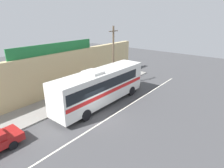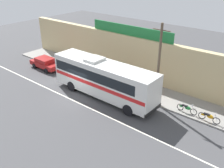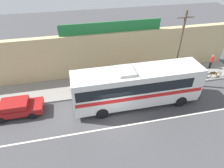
# 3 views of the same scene
# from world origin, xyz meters

# --- Properties ---
(ground_plane) EXTENTS (70.00, 70.00, 0.00)m
(ground_plane) POSITION_xyz_m (0.00, 0.00, 0.00)
(ground_plane) COLOR #444447
(sidewalk_slab) EXTENTS (30.00, 3.60, 0.14)m
(sidewalk_slab) POSITION_xyz_m (0.00, 5.20, 0.07)
(sidewalk_slab) COLOR gray
(sidewalk_slab) RESTS_ON ground_plane
(storefront_facade) EXTENTS (30.00, 0.70, 4.80)m
(storefront_facade) POSITION_xyz_m (0.00, 7.35, 2.40)
(storefront_facade) COLOR tan
(storefront_facade) RESTS_ON ground_plane
(storefront_billboard) EXTENTS (10.39, 0.12, 1.10)m
(storefront_billboard) POSITION_xyz_m (1.17, 7.35, 5.35)
(storefront_billboard) COLOR #1E7538
(storefront_billboard) RESTS_ON storefront_facade
(road_center_stripe) EXTENTS (30.00, 0.14, 0.01)m
(road_center_stripe) POSITION_xyz_m (0.00, -0.80, 0.00)
(road_center_stripe) COLOR silver
(road_center_stripe) RESTS_ON ground_plane
(intercity_bus) EXTENTS (11.27, 2.66, 3.78)m
(intercity_bus) POSITION_xyz_m (2.17, 1.68, 2.07)
(intercity_bus) COLOR silver
(intercity_bus) RESTS_ON ground_plane
(utility_pole) EXTENTS (1.60, 0.22, 7.43)m
(utility_pole) POSITION_xyz_m (6.87, 3.78, 3.99)
(utility_pole) COLOR brown
(utility_pole) RESTS_ON sidewalk_slab
(motorcycle_purple) EXTENTS (1.82, 0.56, 0.94)m
(motorcycle_purple) POSITION_xyz_m (11.86, 3.82, 0.57)
(motorcycle_purple) COLOR black
(motorcycle_purple) RESTS_ON sidewalk_slab
(motorcycle_blue) EXTENTS (1.86, 0.56, 0.94)m
(motorcycle_blue) POSITION_xyz_m (9.87, 3.92, 0.57)
(motorcycle_blue) COLOR black
(motorcycle_blue) RESTS_ON sidewalk_slab
(pedestrian_by_curb) EXTENTS (0.30, 0.48, 1.68)m
(pedestrian_by_curb) POSITION_xyz_m (-0.87, 4.61, 1.12)
(pedestrian_by_curb) COLOR brown
(pedestrian_by_curb) RESTS_ON sidewalk_slab
(pedestrian_far_right) EXTENTS (0.30, 0.48, 1.67)m
(pedestrian_far_right) POSITION_xyz_m (12.70, 5.67, 1.11)
(pedestrian_far_right) COLOR black
(pedestrian_far_right) RESTS_ON sidewalk_slab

